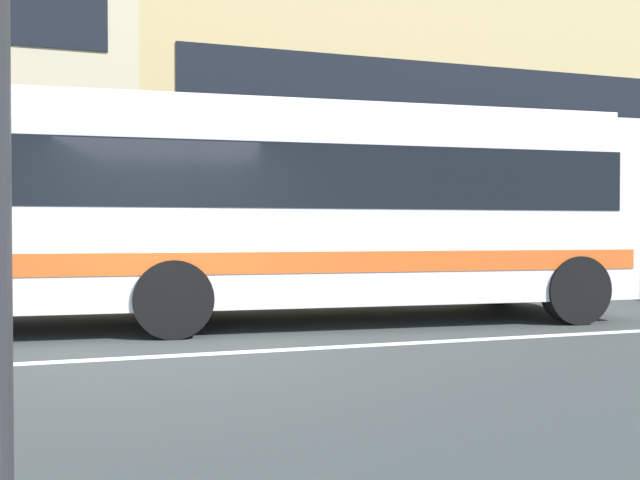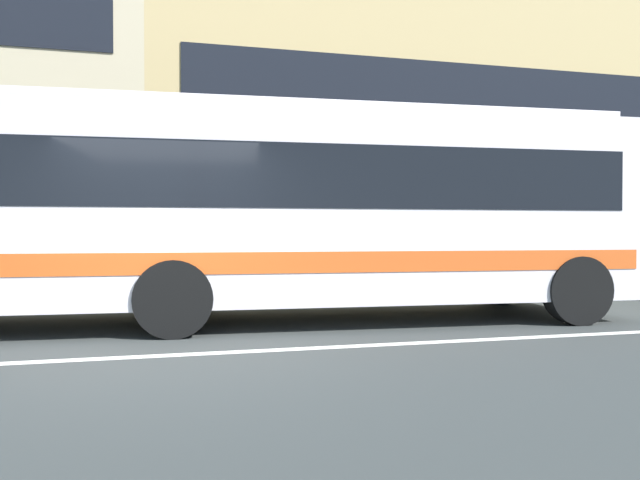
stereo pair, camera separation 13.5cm
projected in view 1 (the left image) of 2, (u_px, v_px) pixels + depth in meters
name	position (u px, v px, depth m)	size (l,w,h in m)	color
ground_plane	(158.00, 357.00, 6.17)	(160.00, 160.00, 0.00)	#333736
lane_centre_line	(158.00, 356.00, 6.17)	(60.00, 0.16, 0.01)	silver
apartment_block_right	(446.00, 149.00, 23.91)	(24.02, 11.58, 9.63)	tan
transit_bus	(230.00, 206.00, 8.49)	(12.07, 3.21, 3.15)	silver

